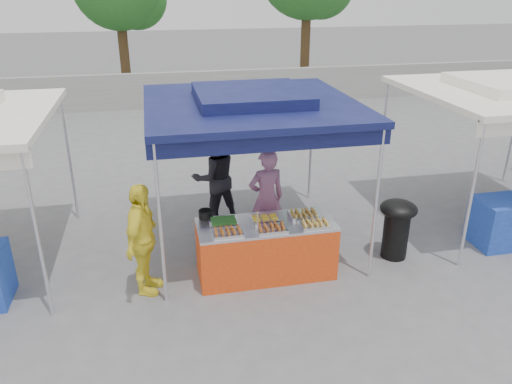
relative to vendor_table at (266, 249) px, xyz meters
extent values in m
plane|color=slate|center=(0.00, 0.10, -0.43)|extent=(80.00, 80.00, 0.00)
cube|color=gray|center=(0.00, 11.10, 0.17)|extent=(40.00, 0.25, 1.20)
cylinder|color=silver|center=(-1.50, -0.40, 0.72)|extent=(0.05, 0.05, 2.30)
cylinder|color=silver|center=(1.50, -0.40, 0.72)|extent=(0.05, 0.05, 2.30)
cylinder|color=silver|center=(-1.50, 2.60, 0.72)|extent=(0.05, 0.05, 2.30)
cylinder|color=silver|center=(1.50, 2.60, 0.72)|extent=(0.05, 0.05, 2.30)
cube|color=#121749|center=(0.00, 1.10, 1.92)|extent=(3.20, 3.20, 0.10)
cube|color=#121749|center=(0.00, 1.10, 2.05)|extent=(1.65, 1.65, 0.18)
cube|color=#121749|center=(0.00, -0.40, 1.77)|extent=(3.20, 0.04, 0.25)
cylinder|color=silver|center=(-3.00, -0.40, 0.72)|extent=(0.05, 0.05, 2.30)
cylinder|color=silver|center=(-3.00, 2.60, 0.72)|extent=(0.05, 0.05, 2.30)
cylinder|color=silver|center=(3.00, -0.40, 0.72)|extent=(0.05, 0.05, 2.30)
cylinder|color=silver|center=(3.00, 2.60, 0.72)|extent=(0.05, 0.05, 2.30)
cube|color=white|center=(4.50, 1.10, 1.92)|extent=(3.20, 3.20, 0.10)
cube|color=white|center=(4.50, 1.10, 2.05)|extent=(1.65, 1.65, 0.18)
cylinder|color=#49341C|center=(-2.35, 13.49, 1.36)|extent=(0.36, 0.36, 3.58)
cylinder|color=#49341C|center=(4.50, 12.79, 1.60)|extent=(0.36, 0.36, 4.06)
cube|color=#DC4213|center=(0.00, 0.00, -0.02)|extent=(2.00, 0.80, 0.81)
cube|color=silver|center=(0.00, 0.00, 0.40)|extent=(2.00, 0.80, 0.04)
cube|color=white|center=(-0.60, -0.23, 0.45)|extent=(0.42, 0.30, 0.05)
cube|color=brown|center=(-0.60, -0.23, 0.49)|extent=(0.35, 0.25, 0.02)
cube|color=white|center=(0.03, -0.24, 0.45)|extent=(0.42, 0.30, 0.05)
cube|color=brown|center=(0.03, -0.24, 0.49)|extent=(0.35, 0.25, 0.02)
cube|color=white|center=(0.66, -0.24, 0.45)|extent=(0.42, 0.30, 0.05)
cube|color=gold|center=(0.66, -0.24, 0.49)|extent=(0.35, 0.25, 0.02)
cube|color=white|center=(-0.60, 0.10, 0.45)|extent=(0.42, 0.30, 0.05)
cube|color=#276322|center=(-0.60, 0.10, 0.49)|extent=(0.35, 0.25, 0.02)
cube|color=white|center=(0.00, 0.08, 0.45)|extent=(0.42, 0.30, 0.05)
cube|color=yellow|center=(0.00, 0.08, 0.49)|extent=(0.35, 0.25, 0.02)
cube|color=white|center=(0.60, 0.10, 0.45)|extent=(0.42, 0.30, 0.05)
cube|color=gold|center=(0.60, 0.10, 0.49)|extent=(0.35, 0.25, 0.02)
cylinder|color=black|center=(-0.83, 0.35, 0.49)|extent=(0.21, 0.21, 0.12)
cylinder|color=silver|center=(-0.16, -0.15, 0.47)|extent=(0.07, 0.07, 0.09)
cylinder|color=black|center=(2.13, 0.08, -0.04)|extent=(0.40, 0.40, 0.78)
ellipsoid|color=black|center=(2.13, 0.08, 0.42)|extent=(0.58, 0.58, 0.26)
cube|color=#1631B8|center=(-0.36, 0.52, -0.26)|extent=(0.55, 0.39, 0.33)
cube|color=#1631B8|center=(0.18, 0.61, -0.28)|extent=(0.50, 0.35, 0.30)
cube|color=#1631B8|center=(0.18, 0.61, 0.02)|extent=(0.48, 0.34, 0.29)
imported|color=#9C638B|center=(0.21, 0.90, 0.41)|extent=(0.66, 0.48, 1.66)
imported|color=#222227|center=(-0.49, 1.92, 0.44)|extent=(0.97, 0.83, 1.73)
imported|color=yellow|center=(-1.76, -0.09, 0.39)|extent=(0.69, 1.04, 1.64)
camera|label=1|loc=(-1.48, -6.30, 3.68)|focal=35.00mm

